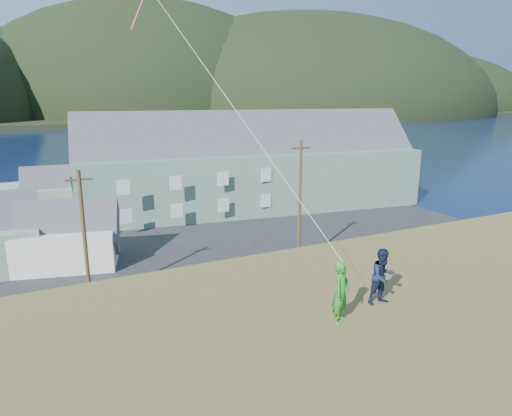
{
  "coord_description": "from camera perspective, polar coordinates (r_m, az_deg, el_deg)",
  "views": [
    {
      "loc": [
        -5.2,
        -27.61,
        13.25
      ],
      "look_at": [
        2.72,
        -11.52,
        8.8
      ],
      "focal_mm": 32.0,
      "sensor_mm": 36.0,
      "label": 1
    }
  ],
  "objects": [
    {
      "name": "kite_flyer_green",
      "position": [
        12.73,
        10.6,
        -10.31
      ],
      "size": [
        0.76,
        0.69,
        1.75
      ],
      "primitive_type": "imported",
      "rotation": [
        0.0,
        0.0,
        0.54
      ],
      "color": "#258624",
      "rests_on": "hillside"
    },
    {
      "name": "parked_cars",
      "position": [
        52.76,
        -28.84,
        -1.45
      ],
      "size": [
        23.37,
        10.81,
        1.49
      ],
      "color": "#3A4C92",
      "rests_on": "waterfront_lot"
    },
    {
      "name": "lodge",
      "position": [
        54.32,
        -0.53,
        5.57
      ],
      "size": [
        40.8,
        16.34,
        13.95
      ],
      "rotation": [
        0.0,
        0.0,
        -0.13
      ],
      "color": "slate",
      "rests_on": "waterfront_lot"
    },
    {
      "name": "shed_white",
      "position": [
        38.94,
        -22.66,
        -3.27
      ],
      "size": [
        9.05,
        7.07,
        6.39
      ],
      "rotation": [
        0.0,
        0.0,
        -0.25
      ],
      "color": "silver",
      "rests_on": "waterfront_lot"
    },
    {
      "name": "waterfront_lot",
      "position": [
        46.81,
        -18.77,
        -3.2
      ],
      "size": [
        72.0,
        36.0,
        0.12
      ],
      "primitive_type": "cube",
      "color": "#28282B",
      "rests_on": "ground"
    },
    {
      "name": "far_shore",
      "position": [
        357.86,
        -25.83,
        10.61
      ],
      "size": [
        900.0,
        320.0,
        2.0
      ],
      "primitive_type": "cube",
      "color": "black",
      "rests_on": "ground"
    },
    {
      "name": "wharf",
      "position": [
        68.81,
        -26.39,
        1.75
      ],
      "size": [
        26.0,
        14.0,
        0.9
      ],
      "primitive_type": "cube",
      "color": "gray",
      "rests_on": "ground"
    },
    {
      "name": "grass_strip",
      "position": [
        29.27,
        -13.49,
        -13.28
      ],
      "size": [
        110.0,
        8.0,
        0.1
      ],
      "primitive_type": "cube",
      "color": "#4C3D19",
      "rests_on": "ground"
    },
    {
      "name": "ground",
      "position": [
        31.06,
        -14.34,
        -11.78
      ],
      "size": [
        900.0,
        900.0,
        0.0
      ],
      "primitive_type": "plane",
      "color": "#0A1638",
      "rests_on": "ground"
    },
    {
      "name": "far_hills",
      "position": [
        309.89,
        -18.99,
        11.11
      ],
      "size": [
        760.0,
        265.0,
        143.0
      ],
      "color": "black",
      "rests_on": "ground"
    },
    {
      "name": "kite_flyer_navy",
      "position": [
        14.09,
        15.57,
        -8.25
      ],
      "size": [
        0.86,
        0.68,
        1.7
      ],
      "primitive_type": "imported",
      "rotation": [
        0.0,
        0.0,
        -0.05
      ],
      "color": "#141C38",
      "rests_on": "hillside"
    },
    {
      "name": "shed_palegreen_far",
      "position": [
        57.51,
        -22.53,
        2.08
      ],
      "size": [
        10.06,
        6.2,
        6.5
      ],
      "rotation": [
        0.0,
        0.0,
        -0.08
      ],
      "color": "gray",
      "rests_on": "waterfront_lot"
    },
    {
      "name": "utility_poles",
      "position": [
        30.51,
        -19.41,
        -3.31
      ],
      "size": [
        32.61,
        0.24,
        9.88
      ],
      "color": "#47331E",
      "rests_on": "waterfront_lot"
    }
  ]
}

